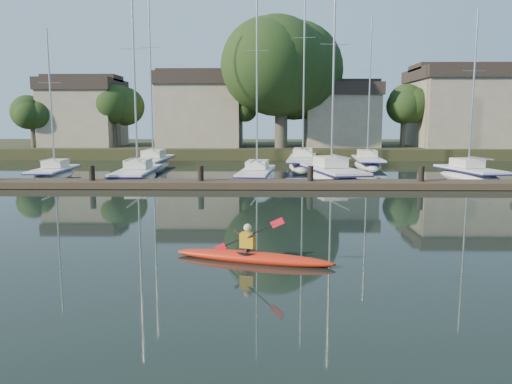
{
  "coord_description": "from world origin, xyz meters",
  "views": [
    {
      "loc": [
        0.59,
        -13.05,
        3.72
      ],
      "look_at": [
        0.23,
        4.15,
        1.2
      ],
      "focal_mm": 35.0,
      "sensor_mm": 36.0,
      "label": 1
    }
  ],
  "objects_px": {
    "sailboat_6": "(303,167)",
    "sailboat_3": "(332,182)",
    "sailboat_0": "(54,179)",
    "sailboat_2": "(256,181)",
    "sailboat_5": "(153,169)",
    "sailboat_1": "(137,182)",
    "sailboat_7": "(367,168)",
    "kayak": "(252,255)",
    "sailboat_4": "(469,180)",
    "dock": "(255,184)"
  },
  "relations": [
    {
      "from": "kayak",
      "to": "sailboat_4",
      "type": "distance_m",
      "value": 23.64
    },
    {
      "from": "sailboat_2",
      "to": "sailboat_0",
      "type": "bearing_deg",
      "value": -178.15
    },
    {
      "from": "kayak",
      "to": "sailboat_7",
      "type": "xyz_separation_m",
      "value": [
        8.64,
        28.0,
        -0.36
      ]
    },
    {
      "from": "sailboat_4",
      "to": "kayak",
      "type": "bearing_deg",
      "value": -135.17
    },
    {
      "from": "kayak",
      "to": "sailboat_5",
      "type": "relative_size",
      "value": 0.27
    },
    {
      "from": "dock",
      "to": "sailboat_4",
      "type": "distance_m",
      "value": 14.63
    },
    {
      "from": "sailboat_5",
      "to": "sailboat_6",
      "type": "height_order",
      "value": "sailboat_6"
    },
    {
      "from": "sailboat_4",
      "to": "sailboat_6",
      "type": "relative_size",
      "value": 0.68
    },
    {
      "from": "kayak",
      "to": "sailboat_6",
      "type": "distance_m",
      "value": 28.33
    },
    {
      "from": "dock",
      "to": "sailboat_2",
      "type": "height_order",
      "value": "sailboat_2"
    },
    {
      "from": "sailboat_7",
      "to": "sailboat_1",
      "type": "bearing_deg",
      "value": -145.27
    },
    {
      "from": "sailboat_2",
      "to": "sailboat_7",
      "type": "distance_m",
      "value": 12.91
    },
    {
      "from": "kayak",
      "to": "sailboat_2",
      "type": "height_order",
      "value": "sailboat_2"
    },
    {
      "from": "sailboat_1",
      "to": "sailboat_5",
      "type": "bearing_deg",
      "value": 94.11
    },
    {
      "from": "kayak",
      "to": "sailboat_1",
      "type": "relative_size",
      "value": 0.32
    },
    {
      "from": "kayak",
      "to": "sailboat_3",
      "type": "distance_m",
      "value": 19.28
    },
    {
      "from": "sailboat_2",
      "to": "sailboat_6",
      "type": "xyz_separation_m",
      "value": [
        3.61,
        9.48,
        -0.03
      ]
    },
    {
      "from": "sailboat_0",
      "to": "sailboat_2",
      "type": "xyz_separation_m",
      "value": [
        13.34,
        -0.91,
        0.0
      ]
    },
    {
      "from": "sailboat_3",
      "to": "sailboat_6",
      "type": "xyz_separation_m",
      "value": [
        -1.22,
        9.4,
        0.01
      ]
    },
    {
      "from": "sailboat_6",
      "to": "sailboat_3",
      "type": "bearing_deg",
      "value": -77.04
    },
    {
      "from": "sailboat_0",
      "to": "dock",
      "type": "bearing_deg",
      "value": -25.03
    },
    {
      "from": "sailboat_2",
      "to": "kayak",
      "type": "bearing_deg",
      "value": -83.48
    },
    {
      "from": "dock",
      "to": "sailboat_1",
      "type": "distance_m",
      "value": 8.61
    },
    {
      "from": "sailboat_1",
      "to": "sailboat_7",
      "type": "distance_m",
      "value": 19.04
    },
    {
      "from": "kayak",
      "to": "sailboat_0",
      "type": "distance_m",
      "value": 23.81
    },
    {
      "from": "sailboat_6",
      "to": "kayak",
      "type": "bearing_deg",
      "value": -91.23
    },
    {
      "from": "sailboat_5",
      "to": "sailboat_7",
      "type": "bearing_deg",
      "value": 3.71
    },
    {
      "from": "sailboat_2",
      "to": "sailboat_5",
      "type": "distance_m",
      "value": 11.82
    },
    {
      "from": "kayak",
      "to": "sailboat_6",
      "type": "bearing_deg",
      "value": 98.94
    },
    {
      "from": "sailboat_2",
      "to": "sailboat_3",
      "type": "height_order",
      "value": "sailboat_3"
    },
    {
      "from": "sailboat_6",
      "to": "sailboat_1",
      "type": "bearing_deg",
      "value": -133.25
    },
    {
      "from": "sailboat_2",
      "to": "sailboat_5",
      "type": "xyz_separation_m",
      "value": [
        -8.49,
        8.23,
        -0.03
      ]
    },
    {
      "from": "sailboat_4",
      "to": "sailboat_5",
      "type": "xyz_separation_m",
      "value": [
        -22.21,
        7.45,
        -0.01
      ]
    },
    {
      "from": "sailboat_4",
      "to": "sailboat_6",
      "type": "distance_m",
      "value": 13.35
    },
    {
      "from": "sailboat_1",
      "to": "sailboat_6",
      "type": "relative_size",
      "value": 0.79
    },
    {
      "from": "sailboat_0",
      "to": "sailboat_3",
      "type": "relative_size",
      "value": 0.73
    },
    {
      "from": "sailboat_3",
      "to": "sailboat_5",
      "type": "bearing_deg",
      "value": 136.93
    },
    {
      "from": "sailboat_3",
      "to": "sailboat_7",
      "type": "bearing_deg",
      "value": 54.7
    },
    {
      "from": "sailboat_1",
      "to": "sailboat_7",
      "type": "bearing_deg",
      "value": 28.13
    },
    {
      "from": "sailboat_4",
      "to": "sailboat_0",
      "type": "bearing_deg",
      "value": 169.31
    },
    {
      "from": "sailboat_0",
      "to": "sailboat_5",
      "type": "height_order",
      "value": "sailboat_5"
    },
    {
      "from": "sailboat_1",
      "to": "sailboat_4",
      "type": "distance_m",
      "value": 21.3
    },
    {
      "from": "dock",
      "to": "sailboat_5",
      "type": "distance_m",
      "value": 15.19
    },
    {
      "from": "sailboat_7",
      "to": "sailboat_2",
      "type": "bearing_deg",
      "value": -129.17
    },
    {
      "from": "sailboat_4",
      "to": "sailboat_5",
      "type": "bearing_deg",
      "value": 151.03
    },
    {
      "from": "sailboat_5",
      "to": "sailboat_6",
      "type": "bearing_deg",
      "value": 5.92
    },
    {
      "from": "dock",
      "to": "sailboat_1",
      "type": "xyz_separation_m",
      "value": [
        -7.57,
        4.07,
        -0.39
      ]
    },
    {
      "from": "dock",
      "to": "sailboat_3",
      "type": "xyz_separation_m",
      "value": [
        4.79,
        4.43,
        -0.42
      ]
    },
    {
      "from": "sailboat_1",
      "to": "sailboat_6",
      "type": "xyz_separation_m",
      "value": [
        11.15,
        9.75,
        -0.01
      ]
    },
    {
      "from": "sailboat_2",
      "to": "sailboat_6",
      "type": "relative_size",
      "value": 0.78
    }
  ]
}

